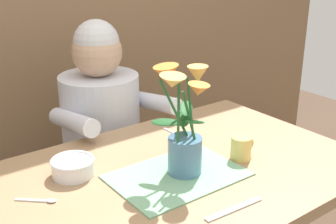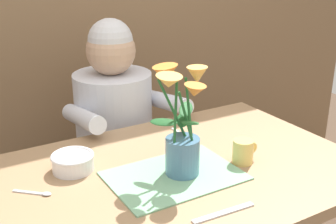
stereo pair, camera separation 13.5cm
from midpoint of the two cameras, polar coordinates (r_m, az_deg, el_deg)
dining_table at (r=1.43m, az=3.82°, el=-11.06°), size 1.20×0.80×0.74m
seated_person at (r=1.97m, az=-4.99°, el=-4.47°), size 0.45×0.47×1.14m
striped_placemat at (r=1.35m, az=3.75°, el=-8.46°), size 0.40×0.28×0.00m
flower_vase at (r=1.30m, az=4.63°, el=-1.95°), size 0.18×0.23×0.34m
ceramic_bowl at (r=1.39m, az=-9.75°, el=-6.55°), size 0.14×0.14×0.06m
dinner_knife at (r=1.19m, az=10.68°, el=-13.04°), size 0.19×0.03×0.00m
ceramic_mug at (r=1.44m, az=12.57°, el=-5.16°), size 0.09×0.07×0.08m
spoon_1 at (r=1.29m, az=-13.90°, el=-10.45°), size 0.10×0.09×0.01m
spoon_3 at (r=1.63m, az=4.46°, el=-3.05°), size 0.02×0.12×0.01m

